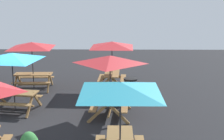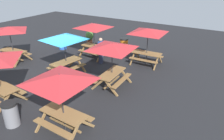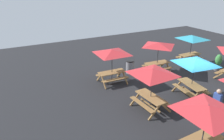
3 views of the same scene
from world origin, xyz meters
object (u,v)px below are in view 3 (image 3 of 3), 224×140
at_px(picnic_table_5, 192,39).
at_px(potted_plant_1, 218,62).
at_px(picnic_table_4, 207,112).
at_px(person_standing, 216,104).
at_px(picnic_table_0, 152,75).
at_px(picnic_table_3, 195,64).
at_px(picnic_table_2, 112,54).
at_px(picnic_table_6, 159,46).
at_px(trash_bin_gray, 130,67).

height_order(picnic_table_5, potted_plant_1, picnic_table_5).
bearing_deg(picnic_table_4, potted_plant_1, -147.08).
xyz_separation_m(picnic_table_4, person_standing, (-2.52, -1.37, -1.10)).
xyz_separation_m(picnic_table_0, picnic_table_3, (-3.01, -0.04, 0.00)).
bearing_deg(potted_plant_1, picnic_table_2, -12.93).
distance_m(picnic_table_2, picnic_table_6, 3.75).
bearing_deg(picnic_table_5, potted_plant_1, 106.53).
relative_size(picnic_table_2, picnic_table_3, 1.01).
relative_size(picnic_table_5, person_standing, 1.69).
relative_size(picnic_table_5, picnic_table_6, 1.21).
relative_size(picnic_table_0, picnic_table_3, 1.01).
distance_m(picnic_table_3, trash_bin_gray, 5.01).
height_order(picnic_table_0, picnic_table_5, same).
xyz_separation_m(trash_bin_gray, person_standing, (-0.50, 6.88, 0.39)).
relative_size(picnic_table_0, picnic_table_2, 1.00).
distance_m(picnic_table_4, picnic_table_6, 8.35).
xyz_separation_m(trash_bin_gray, potted_plant_1, (-6.14, 2.67, 0.16)).
relative_size(picnic_table_3, trash_bin_gray, 2.86).
bearing_deg(picnic_table_3, picnic_table_6, -179.44).
height_order(picnic_table_4, picnic_table_5, same).
relative_size(picnic_table_6, trash_bin_gray, 2.38).
height_order(picnic_table_3, trash_bin_gray, picnic_table_3).
distance_m(picnic_table_5, person_standing, 8.17).
height_order(trash_bin_gray, potted_plant_1, potted_plant_1).
bearing_deg(picnic_table_4, picnic_table_3, -134.00).
bearing_deg(picnic_table_4, picnic_table_2, -92.17).
xyz_separation_m(picnic_table_3, picnic_table_5, (-4.15, -4.09, 0.00)).
bearing_deg(picnic_table_5, picnic_table_6, 4.99).
bearing_deg(picnic_table_3, potted_plant_1, 119.77).
relative_size(picnic_table_2, person_standing, 1.69).
bearing_deg(trash_bin_gray, picnic_table_4, 76.24).
distance_m(picnic_table_0, picnic_table_3, 3.01).
bearing_deg(picnic_table_0, picnic_table_4, -8.02).
xyz_separation_m(picnic_table_4, potted_plant_1, (-8.16, -5.57, -1.34)).
xyz_separation_m(picnic_table_4, picnic_table_5, (-7.51, -7.74, 0.00)).
height_order(picnic_table_3, picnic_table_5, same).
height_order(picnic_table_0, person_standing, picnic_table_0).
distance_m(picnic_table_0, potted_plant_1, 8.16).
distance_m(picnic_table_2, potted_plant_1, 8.38).
distance_m(picnic_table_2, picnic_table_5, 7.42).
distance_m(picnic_table_0, picnic_table_4, 3.63).
height_order(picnic_table_2, picnic_table_4, same).
relative_size(picnic_table_0, picnic_table_4, 1.00).
height_order(picnic_table_3, picnic_table_6, same).
xyz_separation_m(picnic_table_3, trash_bin_gray, (1.34, -4.59, -1.49)).
xyz_separation_m(potted_plant_1, person_standing, (5.63, 4.21, 0.24)).
distance_m(picnic_table_4, trash_bin_gray, 8.62).
xyz_separation_m(picnic_table_5, person_standing, (4.98, 6.38, -1.10)).
xyz_separation_m(picnic_table_3, picnic_table_6, (-0.49, -3.76, 0.00)).
height_order(picnic_table_5, trash_bin_gray, picnic_table_5).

